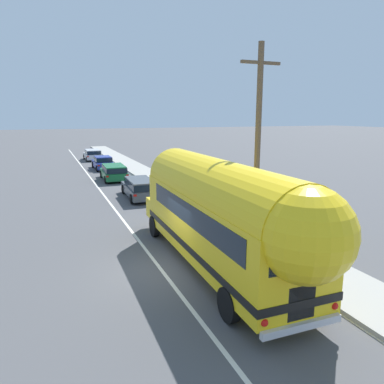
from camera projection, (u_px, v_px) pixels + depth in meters
The scene contains 9 objects.
ground_plane at pixel (162, 270), 13.31m from camera, with size 300.00×300.00×0.00m, color #4C4C4F.
lane_markings at pixel (134, 198), 24.83m from camera, with size 4.04×80.00×0.01m.
sidewalk_slab at pixel (191, 199), 24.27m from camera, with size 2.60×90.00×0.15m, color #9E9B93.
utility_pole at pixel (258, 145), 14.95m from camera, with size 1.80×0.24×8.50m.
painted_bus at pixel (222, 212), 12.60m from camera, with size 2.74×12.26×4.12m.
car_lead at pixel (140, 187), 24.72m from camera, with size 2.02×4.82×1.37m.
car_second at pixel (114, 171), 31.68m from camera, with size 2.12×4.68×1.37m.
car_third at pixel (103, 162), 38.26m from camera, with size 1.94×4.58×1.37m.
car_fourth at pixel (93, 154), 45.93m from camera, with size 1.98×4.45×1.37m.
Camera 1 is at (-3.64, -11.91, 5.64)m, focal length 33.51 mm.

